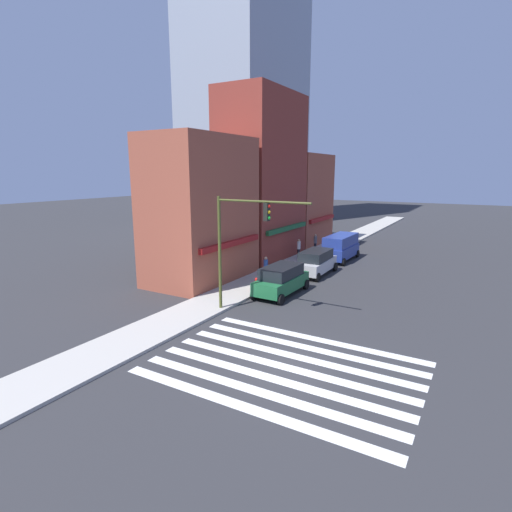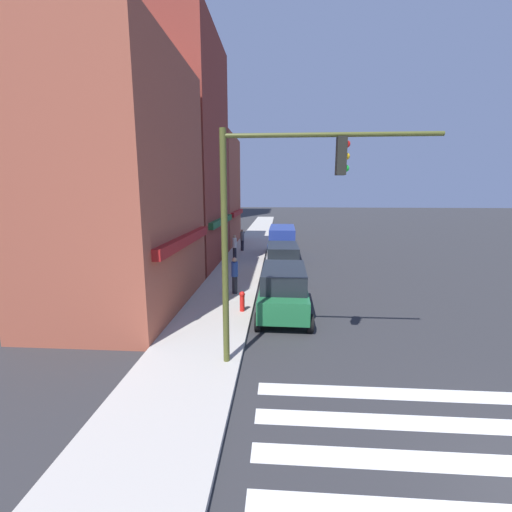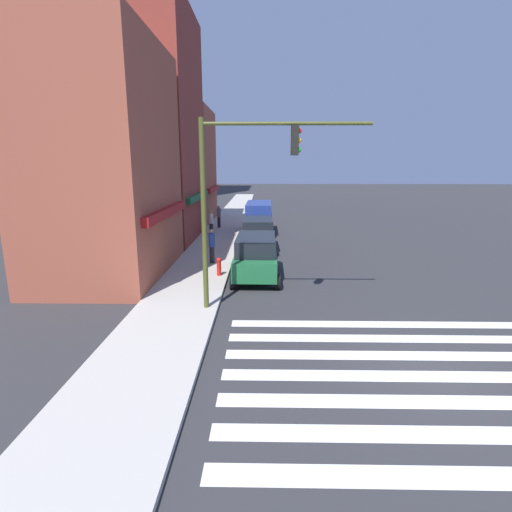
{
  "view_description": "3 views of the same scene",
  "coord_description": "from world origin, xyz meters",
  "px_view_note": "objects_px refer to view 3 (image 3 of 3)",
  "views": [
    {
      "loc": [
        -13.84,
        -6.62,
        7.95
      ],
      "look_at": [
        4.45,
        4.0,
        3.5
      ],
      "focal_mm": 28.0,
      "sensor_mm": 36.0,
      "label": 1
    },
    {
      "loc": [
        -4.74,
        4.9,
        5.06
      ],
      "look_at": [
        11.13,
        6.0,
        2.0
      ],
      "focal_mm": 24.0,
      "sensor_mm": 36.0,
      "label": 2
    },
    {
      "loc": [
        -9.09,
        4.38,
        5.16
      ],
      "look_at": [
        8.98,
        4.7,
        1.0
      ],
      "focal_mm": 28.0,
      "sensor_mm": 36.0,
      "label": 3
    }
  ],
  "objects_px": {
    "pedestrian_blue_shirt": "(212,245)",
    "fire_hydrant": "(219,266)",
    "pedestrian_grey_coat": "(219,216)",
    "suv_green": "(256,255)",
    "van_blue": "(259,217)",
    "traffic_signal": "(241,182)",
    "suv_silver": "(258,233)",
    "pedestrian_white_shirt": "(211,222)"
  },
  "relations": [
    {
      "from": "suv_silver",
      "to": "fire_hydrant",
      "type": "distance_m",
      "value": 6.62
    },
    {
      "from": "suv_silver",
      "to": "van_blue",
      "type": "relative_size",
      "value": 0.94
    },
    {
      "from": "van_blue",
      "to": "fire_hydrant",
      "type": "xyz_separation_m",
      "value": [
        -12.45,
        1.7,
        -0.67
      ]
    },
    {
      "from": "suv_silver",
      "to": "pedestrian_white_shirt",
      "type": "distance_m",
      "value": 5.56
    },
    {
      "from": "pedestrian_grey_coat",
      "to": "van_blue",
      "type": "bearing_deg",
      "value": 158.29
    },
    {
      "from": "pedestrian_blue_shirt",
      "to": "suv_green",
      "type": "bearing_deg",
      "value": -5.34
    },
    {
      "from": "traffic_signal",
      "to": "suv_green",
      "type": "height_order",
      "value": "traffic_signal"
    },
    {
      "from": "van_blue",
      "to": "pedestrian_grey_coat",
      "type": "bearing_deg",
      "value": 59.55
    },
    {
      "from": "van_blue",
      "to": "pedestrian_white_shirt",
      "type": "height_order",
      "value": "van_blue"
    },
    {
      "from": "pedestrian_grey_coat",
      "to": "fire_hydrant",
      "type": "xyz_separation_m",
      "value": [
        -14.41,
        -1.57,
        -0.46
      ]
    },
    {
      "from": "pedestrian_white_shirt",
      "to": "suv_green",
      "type": "bearing_deg",
      "value": -26.89
    },
    {
      "from": "suv_silver",
      "to": "pedestrian_blue_shirt",
      "type": "distance_m",
      "value": 4.58
    },
    {
      "from": "pedestrian_grey_coat",
      "to": "pedestrian_blue_shirt",
      "type": "relative_size",
      "value": 1.0
    },
    {
      "from": "pedestrian_blue_shirt",
      "to": "pedestrian_white_shirt",
      "type": "height_order",
      "value": "same"
    },
    {
      "from": "suv_silver",
      "to": "pedestrian_grey_coat",
      "type": "relative_size",
      "value": 2.67
    },
    {
      "from": "suv_green",
      "to": "pedestrian_grey_coat",
      "type": "height_order",
      "value": "suv_green"
    },
    {
      "from": "fire_hydrant",
      "to": "traffic_signal",
      "type": "bearing_deg",
      "value": -162.89
    },
    {
      "from": "traffic_signal",
      "to": "fire_hydrant",
      "type": "xyz_separation_m",
      "value": [
        4.2,
        1.29,
        -3.97
      ]
    },
    {
      "from": "traffic_signal",
      "to": "pedestrian_blue_shirt",
      "type": "xyz_separation_m",
      "value": [
        6.64,
        1.92,
        -3.51
      ]
    },
    {
      "from": "traffic_signal",
      "to": "pedestrian_white_shirt",
      "type": "bearing_deg",
      "value": 11.41
    },
    {
      "from": "van_blue",
      "to": "pedestrian_white_shirt",
      "type": "distance_m",
      "value": 3.83
    },
    {
      "from": "van_blue",
      "to": "pedestrian_white_shirt",
      "type": "xyz_separation_m",
      "value": [
        -1.69,
        3.43,
        -0.21
      ]
    },
    {
      "from": "suv_green",
      "to": "traffic_signal",
      "type": "bearing_deg",
      "value": 175.8
    },
    {
      "from": "traffic_signal",
      "to": "suv_green",
      "type": "xyz_separation_m",
      "value": [
        4.53,
        -0.41,
        -3.55
      ]
    },
    {
      "from": "suv_green",
      "to": "pedestrian_blue_shirt",
      "type": "distance_m",
      "value": 3.14
    },
    {
      "from": "van_blue",
      "to": "pedestrian_grey_coat",
      "type": "distance_m",
      "value": 3.82
    },
    {
      "from": "traffic_signal",
      "to": "pedestrian_blue_shirt",
      "type": "bearing_deg",
      "value": 16.12
    },
    {
      "from": "traffic_signal",
      "to": "suv_green",
      "type": "bearing_deg",
      "value": -5.12
    },
    {
      "from": "pedestrian_grey_coat",
      "to": "pedestrian_blue_shirt",
      "type": "bearing_deg",
      "value": 103.83
    },
    {
      "from": "traffic_signal",
      "to": "van_blue",
      "type": "xyz_separation_m",
      "value": [
        16.65,
        -0.41,
        -3.29
      ]
    },
    {
      "from": "suv_silver",
      "to": "fire_hydrant",
      "type": "height_order",
      "value": "suv_silver"
    },
    {
      "from": "traffic_signal",
      "to": "suv_silver",
      "type": "relative_size",
      "value": 1.4
    },
    {
      "from": "pedestrian_blue_shirt",
      "to": "fire_hydrant",
      "type": "relative_size",
      "value": 2.1
    },
    {
      "from": "traffic_signal",
      "to": "suv_silver",
      "type": "xyz_separation_m",
      "value": [
        10.59,
        -0.41,
        -3.55
      ]
    },
    {
      "from": "suv_silver",
      "to": "van_blue",
      "type": "bearing_deg",
      "value": -1.06
    },
    {
      "from": "pedestrian_grey_coat",
      "to": "fire_hydrant",
      "type": "height_order",
      "value": "pedestrian_grey_coat"
    },
    {
      "from": "van_blue",
      "to": "pedestrian_grey_coat",
      "type": "height_order",
      "value": "van_blue"
    },
    {
      "from": "traffic_signal",
      "to": "suv_silver",
      "type": "distance_m",
      "value": 11.17
    },
    {
      "from": "fire_hydrant",
      "to": "suv_silver",
      "type": "bearing_deg",
      "value": -14.91
    },
    {
      "from": "suv_green",
      "to": "pedestrian_grey_coat",
      "type": "distance_m",
      "value": 14.46
    },
    {
      "from": "van_blue",
      "to": "pedestrian_blue_shirt",
      "type": "relative_size",
      "value": 2.84
    },
    {
      "from": "pedestrian_grey_coat",
      "to": "suv_green",
      "type": "bearing_deg",
      "value": 112.38
    }
  ]
}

